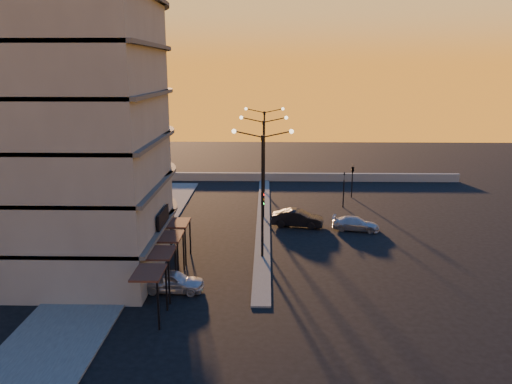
% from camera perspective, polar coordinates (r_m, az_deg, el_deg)
% --- Properties ---
extents(ground, '(120.00, 120.00, 0.00)m').
position_cam_1_polar(ground, '(37.17, 0.72, -7.51)').
color(ground, black).
rests_on(ground, ground).
extents(sidewalk_west, '(5.00, 40.00, 0.12)m').
position_cam_1_polar(sidewalk_west, '(42.30, -13.65, -5.13)').
color(sidewalk_west, '#464644').
rests_on(sidewalk_west, ground).
extents(median, '(1.20, 36.00, 0.12)m').
position_cam_1_polar(median, '(46.61, 0.85, -2.95)').
color(median, '#464644').
rests_on(median, ground).
extents(parapet, '(44.00, 0.50, 1.00)m').
position_cam_1_polar(parapet, '(62.02, 2.82, 1.73)').
color(parapet, slate).
rests_on(parapet, ground).
extents(building, '(14.35, 17.08, 25.00)m').
position_cam_1_polar(building, '(37.51, -21.52, 10.42)').
color(building, slate).
rests_on(building, ground).
extents(streetlamp_near, '(4.32, 0.32, 9.51)m').
position_cam_1_polar(streetlamp_near, '(35.51, 0.75, 0.92)').
color(streetlamp_near, black).
rests_on(streetlamp_near, ground).
extents(streetlamp_mid, '(4.32, 0.32, 9.51)m').
position_cam_1_polar(streetlamp_mid, '(45.31, 0.87, 3.76)').
color(streetlamp_mid, black).
rests_on(streetlamp_mid, ground).
extents(streetlamp_far, '(4.32, 0.32, 9.51)m').
position_cam_1_polar(streetlamp_far, '(55.18, 0.95, 5.59)').
color(streetlamp_far, black).
rests_on(streetlamp_far, ground).
extents(traffic_light_main, '(0.28, 0.44, 4.25)m').
position_cam_1_polar(traffic_light_main, '(38.97, 0.78, -2.01)').
color(traffic_light_main, black).
rests_on(traffic_light_main, ground).
extents(signal_east_a, '(0.13, 0.16, 3.60)m').
position_cam_1_polar(signal_east_a, '(50.57, 10.00, 0.38)').
color(signal_east_a, black).
rests_on(signal_east_a, ground).
extents(signal_east_b, '(0.42, 1.99, 3.60)m').
position_cam_1_polar(signal_east_b, '(54.42, 10.99, 2.55)').
color(signal_east_b, black).
rests_on(signal_east_b, ground).
extents(car_hatchback, '(4.10, 1.86, 1.36)m').
position_cam_1_polar(car_hatchback, '(32.06, -9.55, -10.01)').
color(car_hatchback, '#AFB0B7').
rests_on(car_hatchback, ground).
extents(car_sedan, '(4.73, 2.37, 1.49)m').
position_cam_1_polar(car_sedan, '(44.21, 4.75, -3.01)').
color(car_sedan, black).
rests_on(car_sedan, ground).
extents(car_wagon, '(4.30, 2.48, 1.17)m').
position_cam_1_polar(car_wagon, '(43.93, 11.33, -3.57)').
color(car_wagon, '#A1A2A8').
rests_on(car_wagon, ground).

